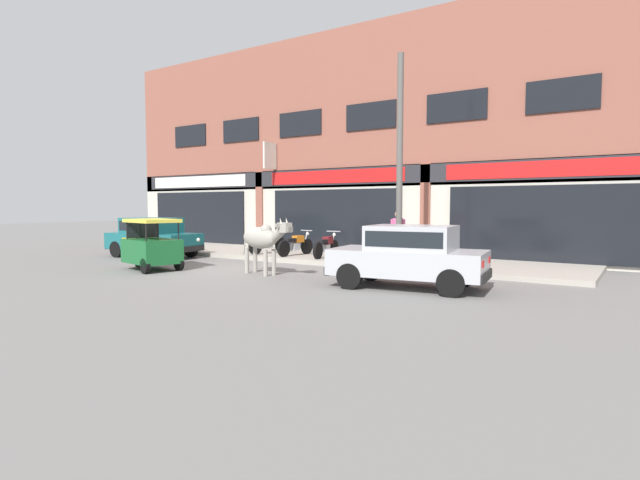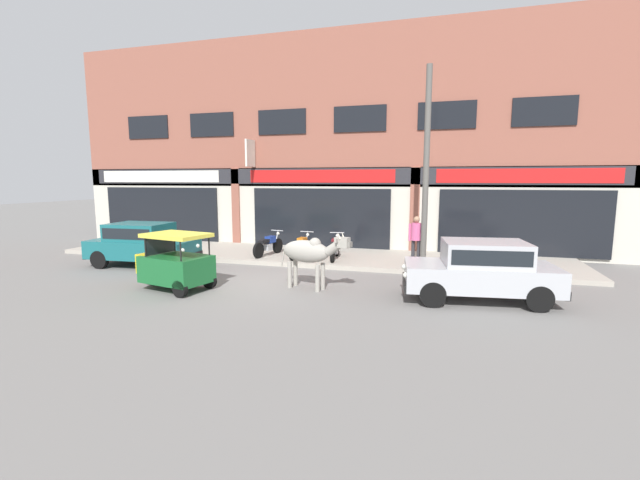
{
  "view_description": "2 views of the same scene",
  "coord_description": "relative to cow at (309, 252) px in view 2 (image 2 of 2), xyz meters",
  "views": [
    {
      "loc": [
        10.47,
        -10.95,
        1.93
      ],
      "look_at": [
        2.59,
        1.0,
        0.93
      ],
      "focal_mm": 28.0,
      "sensor_mm": 36.0,
      "label": 1
    },
    {
      "loc": [
        5.0,
        -11.0,
        2.93
      ],
      "look_at": [
        1.46,
        1.0,
        1.14
      ],
      "focal_mm": 24.0,
      "sensor_mm": 36.0,
      "label": 2
    }
  ],
  "objects": [
    {
      "name": "car_0",
      "position": [
        4.32,
        0.11,
        -0.19
      ],
      "size": [
        3.75,
        2.03,
        1.46
      ],
      "color": "black",
      "rests_on": "ground"
    },
    {
      "name": "motorcycle_2",
      "position": [
        -0.24,
        3.65,
        -0.47
      ],
      "size": [
        0.52,
        1.81,
        0.88
      ],
      "color": "black",
      "rests_on": "sidewalk"
    },
    {
      "name": "shop_building",
      "position": [
        -1.56,
        6.54,
        3.16
      ],
      "size": [
        23.0,
        1.4,
        8.78
      ],
      "color": "#8E5142",
      "rests_on": "ground"
    },
    {
      "name": "ground_plane",
      "position": [
        -1.56,
        0.34,
        -1.01
      ],
      "size": [
        90.0,
        90.0,
        0.0
      ],
      "primitive_type": "plane",
      "color": "slate"
    },
    {
      "name": "motorcycle_0",
      "position": [
        -2.75,
        3.65,
        -0.47
      ],
      "size": [
        0.62,
        1.8,
        0.88
      ],
      "color": "black",
      "rests_on": "sidewalk"
    },
    {
      "name": "cow",
      "position": [
        0.0,
        0.0,
        0.0
      ],
      "size": [
        2.12,
        0.87,
        1.61
      ],
      "color": "#9E998E",
      "rests_on": "ground"
    },
    {
      "name": "utility_pole",
      "position": [
        2.82,
        2.84,
        2.21
      ],
      "size": [
        0.18,
        0.18,
        6.13
      ],
      "primitive_type": "cylinder",
      "color": "#595651",
      "rests_on": "sidewalk"
    },
    {
      "name": "motorcycle_1",
      "position": [
        -1.49,
        3.61,
        -0.47
      ],
      "size": [
        0.52,
        1.81,
        0.88
      ],
      "color": "black",
      "rests_on": "sidewalk"
    },
    {
      "name": "sidewalk",
      "position": [
        -1.56,
        4.41,
        -0.93
      ],
      "size": [
        19.0,
        3.74,
        0.15
      ],
      "primitive_type": "cube",
      "color": "#A8A093",
      "rests_on": "ground"
    },
    {
      "name": "pedestrian",
      "position": [
        2.56,
        3.35,
        0.13
      ],
      "size": [
        0.5,
        0.32,
        1.6
      ],
      "color": "#2D2D33",
      "rests_on": "sidewalk"
    },
    {
      "name": "car_1",
      "position": [
        -6.39,
        1.35,
        -0.19
      ],
      "size": [
        3.69,
        1.8,
        1.46
      ],
      "color": "black",
      "rests_on": "ground"
    },
    {
      "name": "auto_rickshaw",
      "position": [
        -3.44,
        -1.04,
        -0.35
      ],
      "size": [
        2.12,
        1.5,
        1.52
      ],
      "color": "black",
      "rests_on": "ground"
    }
  ]
}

